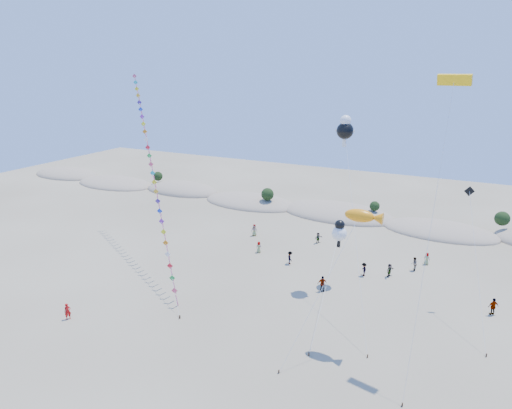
% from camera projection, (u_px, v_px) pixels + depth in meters
% --- Properties ---
extents(ground, '(160.00, 160.00, 0.00)m').
position_uv_depth(ground, '(174.00, 384.00, 32.74)').
color(ground, '#7B6E55').
rests_on(ground, ground).
extents(dune_ridge, '(145.30, 11.49, 5.57)m').
position_uv_depth(dune_ridge, '(343.00, 215.00, 70.99)').
color(dune_ridge, gray).
rests_on(dune_ridge, ground).
extents(kite_train, '(22.13, 21.10, 22.99)m').
position_uv_depth(kite_train, '(151.00, 166.00, 52.23)').
color(kite_train, '#3F2D1E').
rests_on(kite_train, ground).
extents(fish_kite, '(5.88, 7.45, 12.25)m').
position_uv_depth(fish_kite, '(364.00, 216.00, 34.46)').
color(fish_kite, '#3F2D1E').
rests_on(fish_kite, ground).
extents(cartoon_kite_low, '(2.42, 14.63, 7.52)m').
position_uv_depth(cartoon_kite_low, '(339.00, 232.00, 46.56)').
color(cartoon_kite_low, '#3F2D1E').
rests_on(cartoon_kite_low, ground).
extents(cartoon_kite_high, '(7.32, 13.41, 18.65)m').
position_uv_depth(cartoon_kite_high, '(345.00, 129.00, 43.92)').
color(cartoon_kite_high, '#3F2D1E').
rests_on(cartoon_kite_high, ground).
extents(parafoil_kite, '(2.36, 8.04, 22.72)m').
position_uv_depth(parafoil_kite, '(453.00, 86.00, 30.19)').
color(parafoil_kite, '#3F2D1E').
rests_on(parafoil_kite, ground).
extents(dark_kite, '(3.47, 9.08, 12.35)m').
position_uv_depth(dark_kite, '(474.00, 232.00, 39.67)').
color(dark_kite, '#3F2D1E').
rests_on(dark_kite, ground).
extents(flyer_foreground, '(0.63, 0.71, 1.64)m').
position_uv_depth(flyer_foreground, '(68.00, 311.00, 41.06)').
color(flyer_foreground, '#A90D0D').
rests_on(flyer_foreground, ground).
extents(beachgoers, '(34.08, 14.20, 1.83)m').
position_uv_depth(beachgoers, '(369.00, 267.00, 50.49)').
color(beachgoers, slate).
rests_on(beachgoers, ground).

